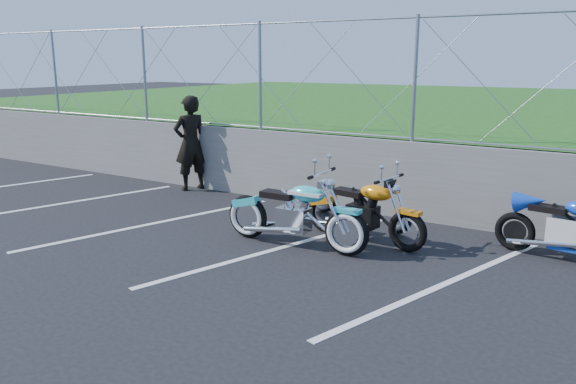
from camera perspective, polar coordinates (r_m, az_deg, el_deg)
The scene contains 9 objects.
ground at distance 7.21m, azimuth -5.19°, elevation -7.95°, with size 90.00×90.00×0.00m, color black.
retaining_wall at distance 9.94m, azimuth 6.84°, elevation 1.86°, with size 30.00×0.22×1.30m, color slate.
grass_field at distance 19.40m, azimuth 19.44°, elevation 6.77°, with size 30.00×20.00×1.30m, color #1B4B14.
chain_link_fence at distance 9.75m, azimuth 7.11°, elevation 11.40°, with size 28.00×0.03×2.00m.
parking_lines at distance 7.45m, azimuth 6.99°, elevation -7.27°, with size 18.29×4.31×0.01m.
cruiser_turquoise at distance 7.94m, azimuth 0.88°, elevation -2.45°, with size 2.26×0.71×1.12m.
naked_orange at distance 8.23m, azimuth 7.88°, elevation -2.15°, with size 2.02×0.68×1.01m.
sportbike_blue at distance 8.25m, azimuth 26.66°, elevation -3.55°, with size 1.86×0.66×0.96m.
person_standing at distance 11.55m, azimuth -9.89°, elevation 4.91°, with size 0.70×0.46×1.92m, color black.
Camera 1 is at (4.05, -5.37, 2.61)m, focal length 35.00 mm.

